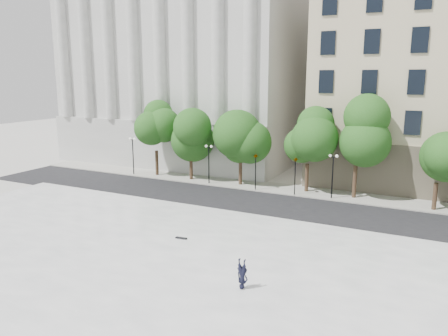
{
  "coord_description": "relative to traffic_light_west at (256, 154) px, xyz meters",
  "views": [
    {
      "loc": [
        14.3,
        -16.85,
        11.23
      ],
      "look_at": [
        0.91,
        10.0,
        4.9
      ],
      "focal_mm": 35.0,
      "sensor_mm": 36.0,
      "label": 1
    }
  ],
  "objects": [
    {
      "name": "traffic_light_east",
      "position": [
        4.05,
        0.0,
        -0.03
      ],
      "size": [
        0.58,
        1.79,
        4.21
      ],
      "color": "black",
      "rests_on": "ground"
    },
    {
      "name": "far_sidewalk",
      "position": [
        1.72,
        1.7,
        -3.68
      ],
      "size": [
        60.0,
        4.0,
        0.12
      ],
      "primitive_type": "cube",
      "color": "#B1AFA3",
      "rests_on": "ground"
    },
    {
      "name": "skateboard",
      "position": [
        0.98,
        -15.48,
        -3.25
      ],
      "size": [
        0.83,
        0.29,
        0.08
      ],
      "primitive_type": "cube",
      "rotation": [
        0.0,
        0.0,
        0.1
      ],
      "color": "black",
      "rests_on": "plaza"
    },
    {
      "name": "street_trees",
      "position": [
        2.84,
        1.35,
        1.19
      ],
      "size": [
        38.09,
        4.94,
        7.9
      ],
      "color": "#382619",
      "rests_on": "ground"
    },
    {
      "name": "plaza",
      "position": [
        1.72,
        -19.3,
        -3.51
      ],
      "size": [
        44.0,
        22.0,
        0.45
      ],
      "primitive_type": "cube",
      "color": "white",
      "rests_on": "ground"
    },
    {
      "name": "person_lying",
      "position": [
        7.59,
        -20.12,
        -3.07
      ],
      "size": [
        0.65,
        1.65,
        0.44
      ],
      "primitive_type": "imported",
      "rotation": [
        -1.54,
        0.0,
        -0.04
      ],
      "color": "black",
      "rests_on": "plaza"
    },
    {
      "name": "traffic_light_west",
      "position": [
        0.0,
        0.0,
        0.0
      ],
      "size": [
        0.92,
        1.87,
        4.24
      ],
      "color": "black",
      "rests_on": "ground"
    },
    {
      "name": "lamp_posts",
      "position": [
        1.38,
        0.3,
        -0.82
      ],
      "size": [
        35.79,
        0.28,
        4.37
      ],
      "color": "black",
      "rests_on": "ground"
    },
    {
      "name": "ground",
      "position": [
        1.72,
        -22.3,
        -3.74
      ],
      "size": [
        160.0,
        160.0,
        0.0
      ],
      "primitive_type": "plane",
      "color": "beige",
      "rests_on": "ground"
    },
    {
      "name": "building_west",
      "position": [
        -15.28,
        16.27,
        9.15
      ],
      "size": [
        31.5,
        27.65,
        25.6
      ],
      "color": "beige",
      "rests_on": "ground"
    },
    {
      "name": "street",
      "position": [
        1.72,
        -4.3,
        -3.73
      ],
      "size": [
        60.0,
        8.0,
        0.02
      ],
      "primitive_type": "cube",
      "color": "black",
      "rests_on": "ground"
    }
  ]
}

